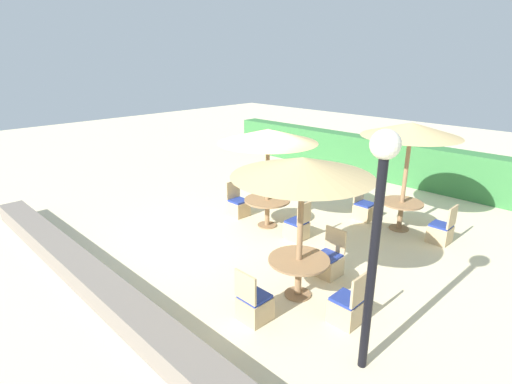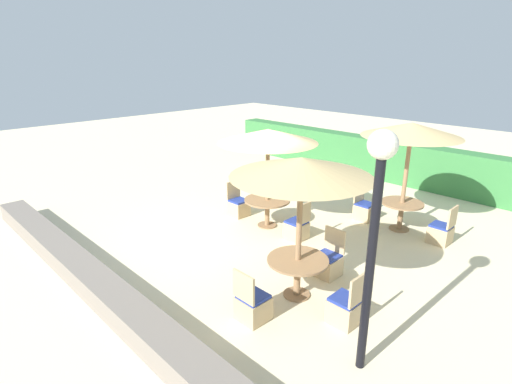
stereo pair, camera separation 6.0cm
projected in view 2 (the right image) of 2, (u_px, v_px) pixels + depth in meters
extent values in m
plane|color=beige|center=(239.00, 232.00, 9.77)|extent=(40.00, 40.00, 0.00)
cube|color=#387A3D|center=(379.00, 159.00, 13.98)|extent=(13.00, 0.70, 1.36)
cube|color=slate|center=(92.00, 280.00, 7.30)|extent=(10.00, 0.56, 0.41)
cylinder|color=black|center=(370.00, 271.00, 5.09)|extent=(0.12, 0.12, 3.00)
sphere|color=silver|center=(383.00, 145.00, 4.55)|extent=(0.36, 0.36, 0.36)
cylinder|color=#93704C|center=(405.00, 180.00, 9.53)|extent=(0.10, 0.10, 2.58)
cone|color=tan|center=(412.00, 130.00, 9.14)|extent=(2.27, 2.27, 0.32)
cylinder|color=#93704C|center=(399.00, 229.00, 9.95)|extent=(0.48, 0.48, 0.03)
cylinder|color=#93704C|center=(400.00, 217.00, 9.84)|extent=(0.12, 0.12, 0.67)
cylinder|color=#93704C|center=(402.00, 203.00, 9.73)|extent=(1.01, 1.01, 0.04)
cube|color=tan|center=(365.00, 212.00, 10.49)|extent=(0.46, 0.46, 0.40)
cube|color=#233893|center=(365.00, 204.00, 10.42)|extent=(0.42, 0.42, 0.05)
cube|color=tan|center=(359.00, 193.00, 10.47)|extent=(0.04, 0.46, 0.48)
cube|color=tan|center=(440.00, 235.00, 9.18)|extent=(0.46, 0.46, 0.40)
cube|color=#233893|center=(441.00, 226.00, 9.10)|extent=(0.42, 0.42, 0.05)
cube|color=tan|center=(453.00, 217.00, 8.88)|extent=(0.04, 0.46, 0.48)
cylinder|color=#93704C|center=(299.00, 232.00, 6.81)|extent=(0.10, 0.10, 2.48)
cone|color=tan|center=(301.00, 167.00, 6.44)|extent=(2.37, 2.37, 0.32)
cylinder|color=#93704C|center=(297.00, 294.00, 7.21)|extent=(0.48, 0.48, 0.03)
cylinder|color=#93704C|center=(297.00, 278.00, 7.10)|extent=(0.12, 0.12, 0.69)
cylinder|color=#93704C|center=(298.00, 260.00, 6.98)|extent=(1.08, 1.08, 0.04)
cube|color=tan|center=(344.00, 311.00, 6.43)|extent=(0.46, 0.46, 0.40)
cube|color=#233893|center=(345.00, 299.00, 6.36)|extent=(0.42, 0.42, 0.05)
cube|color=tan|center=(358.00, 290.00, 6.13)|extent=(0.04, 0.46, 0.48)
cube|color=tan|center=(253.00, 308.00, 6.50)|extent=(0.46, 0.46, 0.40)
cube|color=#233893|center=(253.00, 296.00, 6.43)|extent=(0.42, 0.42, 0.05)
cube|color=tan|center=(244.00, 287.00, 6.20)|extent=(0.46, 0.04, 0.48)
cube|color=tan|center=(327.00, 266.00, 7.81)|extent=(0.46, 0.46, 0.40)
cube|color=#233893|center=(328.00, 256.00, 7.74)|extent=(0.42, 0.42, 0.05)
cube|color=tan|center=(335.00, 240.00, 7.79)|extent=(0.46, 0.04, 0.48)
cylinder|color=#93704C|center=(267.00, 181.00, 9.76)|extent=(0.10, 0.10, 2.39)
cone|color=tan|center=(268.00, 136.00, 9.40)|extent=(2.39, 2.39, 0.32)
cylinder|color=#93704C|center=(267.00, 225.00, 10.15)|extent=(0.48, 0.48, 0.03)
cylinder|color=#93704C|center=(267.00, 213.00, 10.04)|extent=(0.12, 0.12, 0.67)
cylinder|color=#93704C|center=(267.00, 200.00, 9.93)|extent=(1.15, 1.15, 0.04)
cube|color=tan|center=(239.00, 208.00, 10.75)|extent=(0.46, 0.46, 0.40)
cube|color=#233893|center=(239.00, 201.00, 10.67)|extent=(0.42, 0.42, 0.05)
cube|color=tan|center=(233.00, 189.00, 10.73)|extent=(0.04, 0.46, 0.48)
cube|color=tan|center=(296.00, 231.00, 9.39)|extent=(0.46, 0.46, 0.40)
cube|color=#233893|center=(296.00, 222.00, 9.32)|extent=(0.42, 0.42, 0.05)
cube|color=tan|center=(304.00, 214.00, 9.09)|extent=(0.04, 0.46, 0.48)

